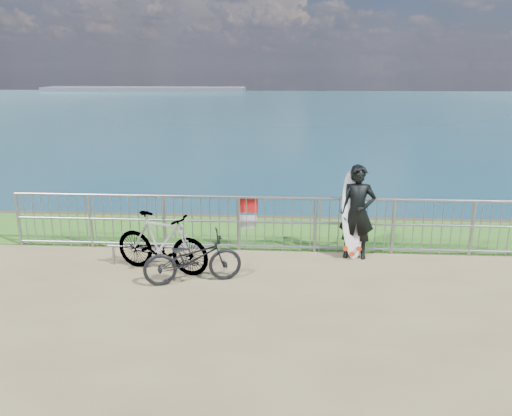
# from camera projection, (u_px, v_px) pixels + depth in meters

# --- Properties ---
(grass_strip) EXTENTS (120.00, 120.00, 0.00)m
(grass_strip) POSITION_uv_depth(u_px,v_px,m) (266.00, 233.00, 11.01)
(grass_strip) COLOR #2F731F
(grass_strip) RESTS_ON ground
(seascape) EXTENTS (260.00, 260.00, 5.00)m
(seascape) POSITION_uv_depth(u_px,v_px,m) (146.00, 92.00, 153.79)
(seascape) COLOR brown
(seascape) RESTS_ON ground
(railing) EXTENTS (10.06, 0.10, 1.13)m
(railing) POSITION_uv_depth(u_px,v_px,m) (265.00, 223.00, 9.80)
(railing) COLOR gray
(railing) RESTS_ON ground
(surfer) EXTENTS (0.71, 0.51, 1.80)m
(surfer) POSITION_uv_depth(u_px,v_px,m) (357.00, 212.00, 9.39)
(surfer) COLOR black
(surfer) RESTS_ON ground
(surfboard) EXTENTS (0.54, 0.51, 1.68)m
(surfboard) POSITION_uv_depth(u_px,v_px,m) (352.00, 218.00, 9.44)
(surfboard) COLOR white
(surfboard) RESTS_ON ground
(bicycle_near) EXTENTS (1.75, 1.03, 0.87)m
(bicycle_near) POSITION_uv_depth(u_px,v_px,m) (193.00, 258.00, 8.39)
(bicycle_near) COLOR black
(bicycle_near) RESTS_ON ground
(bicycle_far) EXTENTS (1.89, 1.02, 1.09)m
(bicycle_far) POSITION_uv_depth(u_px,v_px,m) (162.00, 242.00, 8.82)
(bicycle_far) COLOR black
(bicycle_far) RESTS_ON ground
(bike_rack) EXTENTS (1.90, 0.05, 0.39)m
(bike_rack) POSITION_uv_depth(u_px,v_px,m) (158.00, 249.00, 9.14)
(bike_rack) COLOR gray
(bike_rack) RESTS_ON ground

